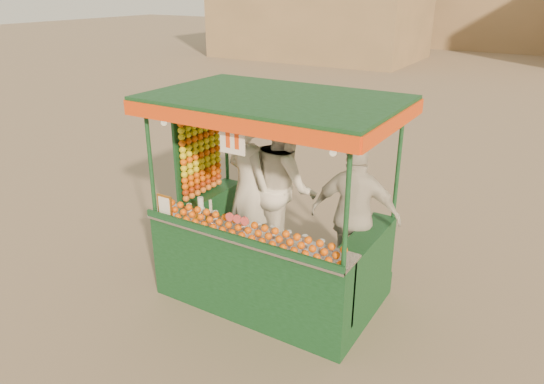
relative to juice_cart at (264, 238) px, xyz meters
The scene contains 5 objects.
ground 0.83m from the juice_cart, behind, with size 90.00×90.00×0.00m, color #776755.
juice_cart is the anchor object (origin of this frame).
vendor_left 0.65m from the juice_cart, 144.84° to the left, with size 0.80×0.65×1.90m.
vendor_middle 0.70m from the juice_cart, 92.66° to the left, with size 1.18×1.20×1.96m.
vendor_right 1.09m from the juice_cart, 23.10° to the left, with size 1.07×0.60×1.72m.
Camera 1 is at (3.06, -4.40, 3.52)m, focal length 33.33 mm.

